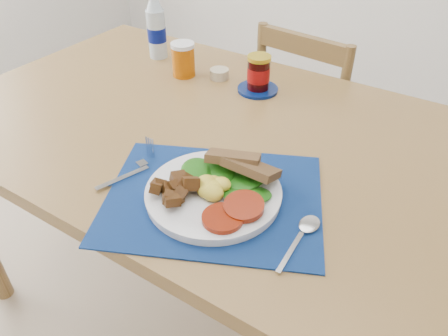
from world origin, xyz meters
name	(u,v)px	position (x,y,z in m)	size (l,w,h in m)	color
table	(201,148)	(0.00, 0.20, 0.67)	(1.40, 0.90, 0.75)	brown
chair_far	(308,109)	(0.07, 0.79, 0.53)	(0.42, 0.40, 1.03)	brown
placemat	(214,198)	(0.20, -0.04, 0.75)	(0.44, 0.35, 0.00)	black
breakfast_plate	(210,190)	(0.20, -0.04, 0.77)	(0.28, 0.28, 0.07)	silver
fork	(135,169)	(0.00, -0.05, 0.76)	(0.05, 0.18, 0.00)	#B2B5BA
spoon	(303,233)	(0.40, -0.03, 0.76)	(0.04, 0.16, 0.00)	#B2B5BA
water_bottle	(156,30)	(-0.37, 0.48, 0.84)	(0.06, 0.06, 0.21)	#ADBFCC
juice_glass	(183,60)	(-0.21, 0.41, 0.80)	(0.07, 0.07, 0.10)	#AB4E04
ramekin	(219,74)	(-0.10, 0.45, 0.76)	(0.06, 0.06, 0.03)	tan
jam_on_saucer	(258,76)	(0.04, 0.44, 0.80)	(0.12, 0.12, 0.11)	#051751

